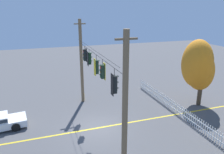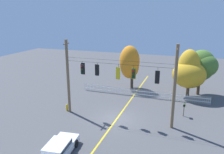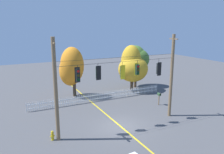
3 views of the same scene
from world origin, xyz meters
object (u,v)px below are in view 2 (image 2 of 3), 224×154
Objects in this scene: traffic_signal_northbound_secondary at (97,70)px; traffic_signal_northbound_primary at (82,69)px; traffic_signal_westbound_side at (157,77)px; autumn_maple_near_fence at (130,63)px; autumn_maple_mid at (189,72)px; roadside_mailbox at (184,106)px; autumn_oak_far_east at (202,66)px; traffic_signal_eastbound_side at (133,74)px; traffic_signal_southbound_primary at (118,73)px; fire_hydrant at (67,107)px; parked_car at (58,149)px.

traffic_signal_northbound_primary is at bearing 179.35° from traffic_signal_northbound_secondary.
traffic_signal_westbound_side is 0.25× the size of autumn_maple_near_fence.
traffic_signal_northbound_secondary is (1.70, -0.02, 0.05)m from traffic_signal_northbound_primary.
traffic_signal_westbound_side is at bearing -0.15° from traffic_signal_northbound_primary.
autumn_maple_mid reaches higher than roadside_mailbox.
traffic_signal_westbound_side is at bearing -111.92° from autumn_oak_far_east.
traffic_signal_eastbound_side is 0.22× the size of autumn_maple_mid.
traffic_signal_southbound_primary is 1.09× the size of traffic_signal_eastbound_side.
autumn_maple_near_fence is 7.98× the size of fire_hydrant.
autumn_oak_far_east is at bearing 41.93° from traffic_signal_northbound_primary.
fire_hydrant is at bearing 179.02° from traffic_signal_eastbound_side.
parked_car is at bearing -78.70° from traffic_signal_northbound_primary.
autumn_maple_near_fence is 9.88m from autumn_oak_far_east.
autumn_maple_mid is at bearing 73.26° from traffic_signal_westbound_side.
traffic_signal_northbound_primary is at bearing -163.90° from roadside_mailbox.
traffic_signal_eastbound_side is 0.89× the size of traffic_signal_westbound_side.
traffic_signal_eastbound_side is 0.96× the size of roadside_mailbox.
traffic_signal_northbound_primary is 0.90× the size of traffic_signal_westbound_side.
traffic_signal_southbound_primary is at bearing -0.01° from traffic_signal_northbound_secondary.
traffic_signal_northbound_secondary is 0.92× the size of roadside_mailbox.
traffic_signal_southbound_primary is at bearing 180.00° from traffic_signal_westbound_side.
traffic_signal_northbound_primary is 0.98× the size of roadside_mailbox.
autumn_maple_mid is (8.22, -1.00, -0.32)m from autumn_maple_near_fence.
roadside_mailbox is (10.42, 3.01, -3.94)m from traffic_signal_northbound_primary.
traffic_signal_northbound_primary reaches higher than parked_car.
traffic_signal_northbound_secondary is 3.79m from traffic_signal_eastbound_side.
autumn_maple_near_fence is 4.40× the size of roadside_mailbox.
autumn_maple_mid is at bearing 61.13° from traffic_signal_eastbound_side.
traffic_signal_westbound_side is 1.96× the size of fire_hydrant.
roadside_mailbox is at bearing -102.83° from autumn_oak_far_east.
traffic_signal_northbound_secondary is 15.29m from autumn_oak_far_east.
traffic_signal_southbound_primary is 1.54m from traffic_signal_eastbound_side.
traffic_signal_northbound_secondary is 10.43m from autumn_maple_near_fence.
traffic_signal_northbound_secondary reaches higher than parked_car.
autumn_oak_far_east is at bearing 36.91° from fire_hydrant.
traffic_signal_southbound_primary and traffic_signal_eastbound_side have the same top height.
fire_hydrant is at bearing -144.48° from autumn_maple_mid.
traffic_signal_westbound_side reaches higher than parked_car.
autumn_maple_near_fence is (-3.10, 10.30, -1.30)m from traffic_signal_eastbound_side.
roadside_mailbox is (6.47, 3.03, -3.84)m from traffic_signal_southbound_primary.
traffic_signal_northbound_primary is 0.23× the size of autumn_oak_far_east.
parked_car is at bearing -64.14° from fire_hydrant.
roadside_mailbox is (12.64, 2.88, 0.79)m from fire_hydrant.
traffic_signal_northbound_primary is 3.95m from traffic_signal_southbound_primary.
autumn_oak_far_east reaches higher than traffic_signal_eastbound_side.
traffic_signal_northbound_primary reaches higher than fire_hydrant.
traffic_signal_southbound_primary is 3.86m from traffic_signal_westbound_side.
parked_car is 13.84m from roadside_mailbox.
autumn_maple_mid is at bearing -6.96° from autumn_maple_near_fence.
traffic_signal_southbound_primary reaches higher than parked_car.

